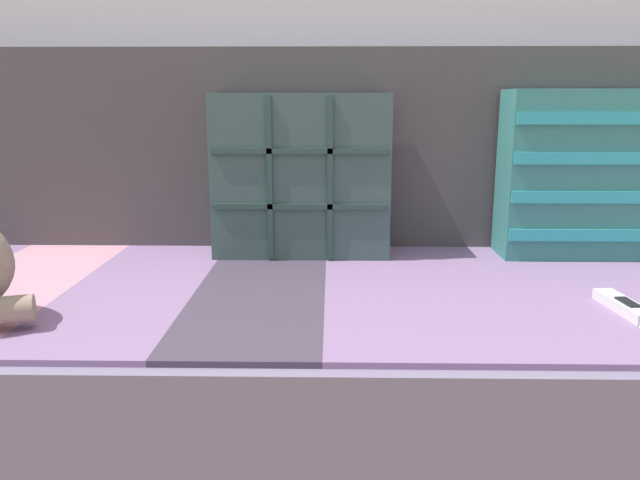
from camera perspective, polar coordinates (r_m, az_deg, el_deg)
couch at (r=1.32m, az=0.48°, el=-12.00°), size 2.09×0.87×0.39m
sofa_backrest at (r=1.57m, az=0.65°, el=8.45°), size 2.05×0.14×0.47m
throw_pillow_quilted at (r=1.43m, az=-1.73°, el=5.91°), size 0.40×0.14×0.37m
throw_pillow_striped at (r=1.54m, az=22.92°, el=5.55°), size 0.36×0.14×0.38m
game_remote_near at (r=1.18m, az=26.20°, el=-5.56°), size 0.06×0.20×0.02m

